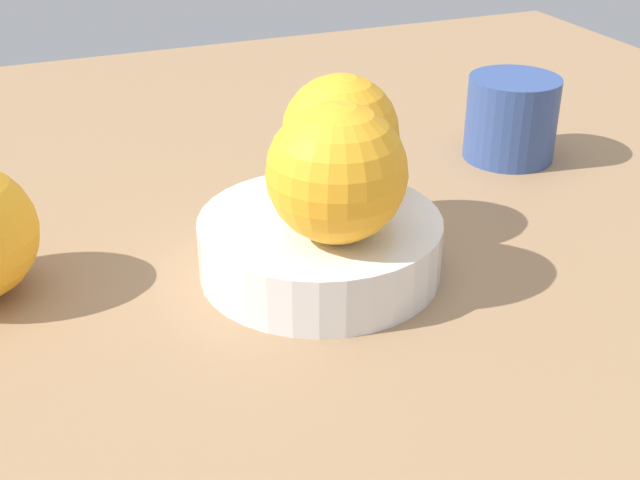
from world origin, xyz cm
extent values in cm
cube|color=#997551|center=(0.00, 0.00, -1.00)|extent=(110.00, 110.00, 2.00)
cylinder|color=white|center=(0.00, 0.00, 0.34)|extent=(9.47, 9.47, 0.67)
cylinder|color=white|center=(0.00, 0.00, 1.87)|extent=(15.28, 15.28, 3.75)
sphere|color=#F9A823|center=(2.52, 0.13, 7.86)|extent=(8.23, 8.23, 8.23)
sphere|color=#F9A823|center=(-3.86, 3.00, 7.58)|extent=(7.67, 7.67, 7.67)
cylinder|color=#334C8C|center=(-11.57, 21.68, 3.42)|extent=(7.44, 7.44, 6.84)
camera|label=1|loc=(43.00, -17.55, 27.23)|focal=47.19mm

